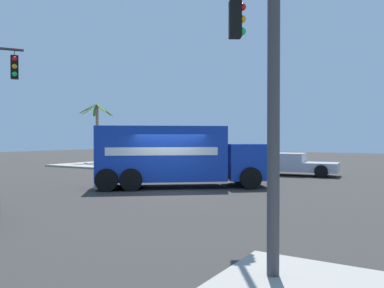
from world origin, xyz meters
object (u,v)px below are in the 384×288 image
object	(u,v)px
vending_machine_red	(130,152)
vending_machine_blue	(157,153)
traffic_light_secondary	(257,41)
pickup_silver	(293,164)
delivery_truck	(176,155)
palm_tree_far	(97,122)

from	to	relation	value
vending_machine_red	vending_machine_blue	bearing A→B (deg)	-109.58
traffic_light_secondary	pickup_silver	distance (m)	18.00
vending_machine_red	vending_machine_blue	size ratio (longest dim) A/B	1.00
delivery_truck	traffic_light_secondary	distance (m)	11.60
traffic_light_secondary	vending_machine_blue	bearing A→B (deg)	40.99
traffic_light_secondary	vending_machine_blue	world-z (taller)	traffic_light_secondary
delivery_truck	vending_machine_blue	world-z (taller)	delivery_truck
delivery_truck	pickup_silver	xyz separation A→B (m)	(8.68, -3.02, -0.77)
vending_machine_red	palm_tree_far	bearing A→B (deg)	135.77
pickup_silver	vending_machine_blue	xyz separation A→B (m)	(2.14, 12.19, 0.34)
delivery_truck	palm_tree_far	bearing A→B (deg)	56.50
delivery_truck	vending_machine_red	world-z (taller)	delivery_truck
pickup_silver	vending_machine_blue	world-z (taller)	vending_machine_blue
vending_machine_blue	palm_tree_far	xyz separation A→B (m)	(-0.64, 6.20, 2.70)
pickup_silver	vending_machine_red	xyz separation A→B (m)	(3.61, 16.34, 0.34)
vending_machine_blue	traffic_light_secondary	bearing A→B (deg)	-139.01
delivery_truck	traffic_light_secondary	xyz separation A→B (m)	(-8.40, -7.53, 2.71)
vending_machine_blue	palm_tree_far	size ratio (longest dim) A/B	0.35
palm_tree_far	pickup_silver	bearing A→B (deg)	-94.65
delivery_truck	vending_machine_blue	xyz separation A→B (m)	(10.82, 9.18, -0.43)
pickup_silver	delivery_truck	bearing A→B (deg)	160.83
traffic_light_secondary	vending_machine_blue	distance (m)	25.65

